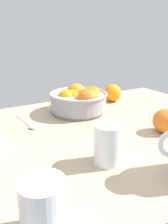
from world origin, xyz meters
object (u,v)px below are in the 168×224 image
Objects in this scene: juice_glass at (44,212)px; loose_orange_3 at (112,93)px; fruit_bowl at (79,100)px; second_glass at (108,146)px; loose_orange_4 at (165,121)px; spoon at (28,124)px.

juice_glass reaches higher than loose_orange_3.
fruit_bowl is 40.31cm from second_glass.
second_glass is (-12.68, -38.25, -0.66)cm from fruit_bowl.
loose_orange_3 is (34.23, 44.49, -0.47)cm from second_glass.
juice_glass is 53.02cm from loose_orange_4.
fruit_bowl reaches higher than loose_orange_4.
fruit_bowl is 3.01× the size of loose_orange_4.
loose_orange_4 is at bearing -37.14° from spoon.
juice_glass reaches higher than loose_orange_4.
loose_orange_4 is (14.78, -31.94, -1.32)cm from fruit_bowl.
loose_orange_4 is (49.35, 19.39, -0.41)cm from juice_glass.
spoon is at bearing 106.37° from second_glass.
spoon is (-44.47, -9.63, -3.74)cm from loose_orange_3.
fruit_bowl is 23.68cm from spoon.
loose_orange_3 is at bearing 12.22° from spoon.
juice_glass is at bearing -134.27° from loose_orange_3.
loose_orange_3 is at bearing 79.94° from loose_orange_4.
juice_glass is at bearing -123.96° from fruit_bowl.
fruit_bowl is 61.89cm from juice_glass.
loose_orange_3 is (56.12, 57.57, -0.22)cm from juice_glass.
second_glass is 28.18cm from loose_orange_4.
second_glass reaches higher than spoon.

